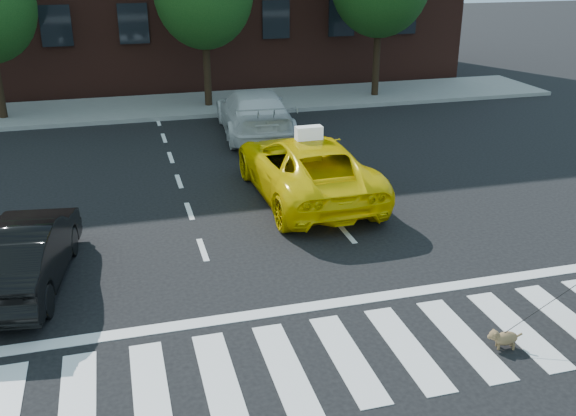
{
  "coord_description": "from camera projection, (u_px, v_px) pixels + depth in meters",
  "views": [
    {
      "loc": [
        -3.09,
        -7.76,
        5.9
      ],
      "look_at": [
        0.03,
        3.57,
        1.1
      ],
      "focal_mm": 40.0,
      "sensor_mm": 36.0,
      "label": 1
    }
  ],
  "objects": [
    {
      "name": "white_suv",
      "position": [
        254.0,
        112.0,
        21.4
      ],
      "size": [
        2.52,
        5.48,
        1.55
      ],
      "primitive_type": "imported",
      "rotation": [
        0.0,
        0.0,
        3.08
      ],
      "color": "silver",
      "rests_on": "ground"
    },
    {
      "name": "sidewalk_far",
      "position": [
        194.0,
        105.0,
        25.51
      ],
      "size": [
        30.0,
        4.0,
        0.15
      ],
      "primitive_type": "cube",
      "color": "slate",
      "rests_on": "ground"
    },
    {
      "name": "taxi_sign",
      "position": [
        309.0,
        133.0,
        15.54
      ],
      "size": [
        0.66,
        0.29,
        0.32
      ],
      "primitive_type": "cube",
      "rotation": [
        0.0,
        0.0,
        3.16
      ],
      "color": "white",
      "rests_on": "taxi"
    },
    {
      "name": "black_sedan",
      "position": [
        22.0,
        252.0,
        11.82
      ],
      "size": [
        1.96,
        4.25,
        1.35
      ],
      "primitive_type": "imported",
      "rotation": [
        0.0,
        0.0,
        3.01
      ],
      "color": "black",
      "rests_on": "ground"
    },
    {
      "name": "dog",
      "position": [
        503.0,
        338.0,
        10.1
      ],
      "size": [
        0.54,
        0.31,
        0.31
      ],
      "rotation": [
        0.0,
        0.0,
        -0.28
      ],
      "color": "#94754B",
      "rests_on": "ground"
    },
    {
      "name": "ground",
      "position": [
        347.0,
        358.0,
        9.91
      ],
      "size": [
        120.0,
        120.0,
        0.0
      ],
      "primitive_type": "plane",
      "color": "black",
      "rests_on": "ground"
    },
    {
      "name": "crosswalk",
      "position": [
        347.0,
        358.0,
        9.91
      ],
      "size": [
        13.0,
        2.4,
        0.01
      ],
      "primitive_type": "cube",
      "color": "silver",
      "rests_on": "ground"
    },
    {
      "name": "stop_line",
      "position": [
        316.0,
        306.0,
        11.34
      ],
      "size": [
        12.0,
        0.3,
        0.01
      ],
      "primitive_type": "cube",
      "color": "silver",
      "rests_on": "ground"
    },
    {
      "name": "taxi",
      "position": [
        306.0,
        167.0,
        16.07
      ],
      "size": [
        2.69,
        5.64,
        1.55
      ],
      "primitive_type": "imported",
      "rotation": [
        0.0,
        0.0,
        3.16
      ],
      "color": "yellow",
      "rests_on": "ground"
    }
  ]
}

